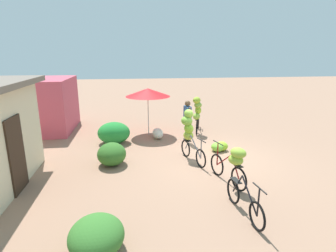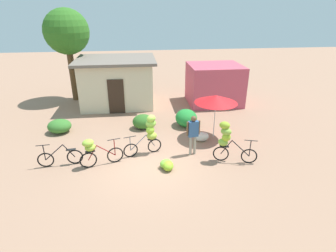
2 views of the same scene
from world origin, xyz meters
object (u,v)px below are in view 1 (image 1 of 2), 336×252
bicycle_by_shop (197,112)px  person_vendor (187,117)px  banana_pile_on_ground (219,147)px  bicycle_leftmost (244,201)px  market_umbrella (148,92)px  bicycle_near_pile (233,162)px  produce_sack (158,133)px  shop_pink (41,105)px  bicycle_center_loaded (189,131)px

bicycle_by_shop → person_vendor: bearing=149.8°
banana_pile_on_ground → person_vendor: (1.19, 0.99, 0.89)m
bicycle_leftmost → banana_pile_on_ground: 4.15m
market_umbrella → bicycle_near_pile: bearing=-159.5°
produce_sack → person_vendor: 1.56m
banana_pile_on_ground → produce_sack: produce_sack is taller
bicycle_by_shop → person_vendor: 1.40m
produce_sack → person_vendor: size_ratio=0.41×
shop_pink → person_vendor: 6.91m
bicycle_near_pile → bicycle_center_loaded: (2.15, 0.77, 0.28)m
bicycle_leftmost → bicycle_near_pile: (1.35, -0.22, 0.38)m
bicycle_center_loaded → produce_sack: size_ratio=2.46×
bicycle_leftmost → bicycle_by_shop: size_ratio=1.00×
bicycle_by_shop → banana_pile_on_ground: 2.55m
bicycle_center_loaded → produce_sack: (2.42, 0.84, -0.78)m
shop_pink → person_vendor: size_ratio=1.86×
bicycle_leftmost → bicycle_near_pile: 1.42m
person_vendor → market_umbrella: bearing=48.5°
bicycle_by_shop → shop_pink: bearing=78.4°
bicycle_leftmost → market_umbrella: bearing=14.8°
bicycle_leftmost → bicycle_center_loaded: size_ratio=0.98×
bicycle_leftmost → person_vendor: (5.27, 0.24, 0.72)m
bicycle_center_loaded → shop_pink: bearing=53.9°
bicycle_near_pile → bicycle_leftmost: bearing=170.6°
banana_pile_on_ground → shop_pink: bearing=62.4°
shop_pink → bicycle_by_shop: size_ratio=1.90×
shop_pink → banana_pile_on_ground: size_ratio=4.28×
market_umbrella → bicycle_center_loaded: (-3.09, -1.19, -0.89)m
bicycle_leftmost → banana_pile_on_ground: (4.08, -0.75, -0.17)m
market_umbrella → bicycle_by_shop: market_umbrella is taller
bicycle_by_shop → banana_pile_on_ground: (-2.40, -0.29, -0.83)m
bicycle_near_pile → bicycle_center_loaded: bicycle_center_loaded is taller
market_umbrella → bicycle_by_shop: size_ratio=1.23×
shop_pink → bicycle_by_shop: shop_pink is taller
market_umbrella → bicycle_leftmost: size_ratio=1.23×
bicycle_center_loaded → banana_pile_on_ground: bearing=-65.9°
shop_pink → bicycle_by_shop: bearing=-101.6°
shop_pink → banana_pile_on_ground: shop_pink is taller
bicycle_leftmost → bicycle_center_loaded: bicycle_center_loaded is taller
bicycle_leftmost → person_vendor: size_ratio=0.98×
shop_pink → produce_sack: bearing=-111.0°
bicycle_near_pile → bicycle_by_shop: bicycle_by_shop is taller
market_umbrella → produce_sack: bearing=-152.1°
bicycle_near_pile → produce_sack: bicycle_near_pile is taller
market_umbrella → person_vendor: 2.16m
produce_sack → person_vendor: (-0.65, -1.14, 0.84)m
market_umbrella → bicycle_leftmost: bearing=-165.2°
produce_sack → bicycle_center_loaded: bearing=-160.9°
bicycle_leftmost → bicycle_near_pile: bicycle_near_pile is taller
market_umbrella → banana_pile_on_ground: 3.93m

